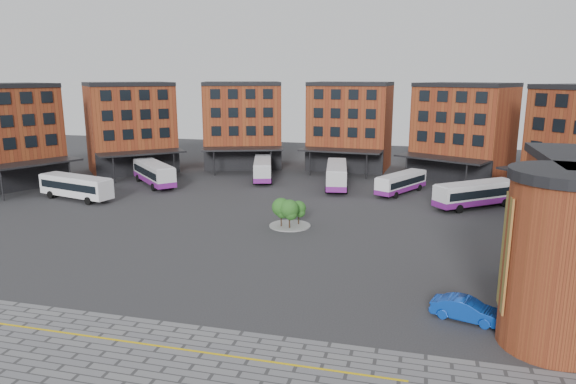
% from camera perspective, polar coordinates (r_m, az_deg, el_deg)
% --- Properties ---
extents(ground, '(160.00, 160.00, 0.00)m').
position_cam_1_polar(ground, '(44.40, -6.16, -7.91)').
color(ground, '#28282B').
rests_on(ground, ground).
extents(yellow_line, '(26.00, 0.15, 0.02)m').
position_cam_1_polar(yellow_line, '(32.01, -11.81, -16.71)').
color(yellow_line, gold).
rests_on(yellow_line, paving_zone).
extents(main_building, '(94.14, 42.48, 14.60)m').
position_cam_1_polar(main_building, '(79.95, 0.13, 6.77)').
color(main_building, brown).
rests_on(main_building, ground).
extents(tree_island, '(4.40, 4.40, 3.16)m').
position_cam_1_polar(tree_island, '(53.73, 0.06, -2.09)').
color(tree_island, gray).
rests_on(tree_island, ground).
extents(bus_a, '(11.26, 5.10, 3.10)m').
position_cam_1_polar(bus_a, '(71.31, -22.51, 0.66)').
color(bus_a, white).
rests_on(bus_a, ground).
extents(bus_b, '(10.40, 10.17, 3.33)m').
position_cam_1_polar(bus_b, '(77.17, -14.69, 2.06)').
color(bus_b, silver).
rests_on(bus_b, ground).
extents(bus_c, '(5.63, 11.45, 3.15)m').
position_cam_1_polar(bus_c, '(78.71, -2.83, 2.60)').
color(bus_c, silver).
rests_on(bus_c, ground).
extents(bus_d, '(4.56, 12.29, 3.38)m').
position_cam_1_polar(bus_d, '(73.43, 5.42, 1.92)').
color(bus_d, silver).
rests_on(bus_d, ground).
extents(bus_e, '(6.61, 9.70, 2.76)m').
position_cam_1_polar(bus_e, '(71.11, 12.46, 1.03)').
color(bus_e, white).
rests_on(bus_e, ground).
extents(bus_f, '(10.33, 8.99, 3.15)m').
position_cam_1_polar(bus_f, '(65.90, 20.14, -0.20)').
color(bus_f, silver).
rests_on(bus_f, ground).
extents(blue_car, '(4.76, 2.78, 1.48)m').
position_cam_1_polar(blue_car, '(36.31, 19.21, -12.21)').
color(blue_car, '#0D3DB1').
rests_on(blue_car, ground).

